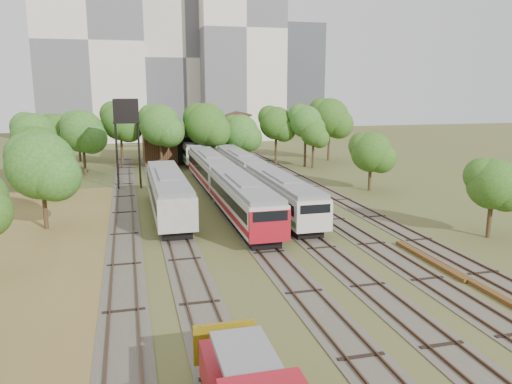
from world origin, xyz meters
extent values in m
plane|color=#475123|center=(0.00, 0.00, 0.00)|extent=(240.00, 240.00, 0.00)
cube|color=brown|center=(-18.00, 8.00, 0.02)|extent=(14.00, 60.00, 0.04)
cube|color=#4C473D|center=(-12.00, 25.00, 0.03)|extent=(2.60, 80.00, 0.06)
cube|color=#472D1E|center=(-12.72, 25.00, 0.12)|extent=(0.08, 80.00, 0.14)
cube|color=#472D1E|center=(-11.28, 25.00, 0.12)|extent=(0.08, 80.00, 0.14)
cube|color=#4C473D|center=(-8.00, 25.00, 0.03)|extent=(2.60, 80.00, 0.06)
cube|color=#472D1E|center=(-8.72, 25.00, 0.12)|extent=(0.08, 80.00, 0.14)
cube|color=#472D1E|center=(-7.28, 25.00, 0.12)|extent=(0.08, 80.00, 0.14)
cube|color=#4C473D|center=(-2.00, 25.00, 0.03)|extent=(2.60, 80.00, 0.06)
cube|color=#472D1E|center=(-2.72, 25.00, 0.12)|extent=(0.08, 80.00, 0.14)
cube|color=#472D1E|center=(-1.28, 25.00, 0.12)|extent=(0.08, 80.00, 0.14)
cube|color=#4C473D|center=(2.00, 25.00, 0.03)|extent=(2.60, 80.00, 0.06)
cube|color=#472D1E|center=(1.28, 25.00, 0.12)|extent=(0.08, 80.00, 0.14)
cube|color=#472D1E|center=(2.72, 25.00, 0.12)|extent=(0.08, 80.00, 0.14)
cube|color=#4C473D|center=(6.00, 25.00, 0.03)|extent=(2.60, 80.00, 0.06)
cube|color=#472D1E|center=(5.28, 25.00, 0.12)|extent=(0.08, 80.00, 0.14)
cube|color=#472D1E|center=(6.72, 25.00, 0.12)|extent=(0.08, 80.00, 0.14)
cube|color=#4C473D|center=(10.00, 25.00, 0.03)|extent=(2.60, 80.00, 0.06)
cube|color=#472D1E|center=(9.28, 25.00, 0.12)|extent=(0.08, 80.00, 0.14)
cube|color=#472D1E|center=(10.72, 25.00, 0.12)|extent=(0.08, 80.00, 0.14)
cube|color=black|center=(-2.00, 18.79, 0.41)|extent=(2.26, 15.64, 0.82)
cube|color=beige|center=(-2.00, 18.79, 2.11)|extent=(2.98, 17.00, 2.57)
cube|color=black|center=(-2.00, 18.79, 2.42)|extent=(3.04, 15.64, 0.87)
cube|color=slate|center=(-2.00, 18.79, 3.58)|extent=(2.74, 16.66, 0.37)
cube|color=maroon|center=(-2.00, 18.79, 1.39)|extent=(3.04, 16.66, 0.46)
cube|color=maroon|center=(-2.00, 10.34, 1.98)|extent=(3.02, 0.25, 2.31)
cube|color=black|center=(-2.00, 36.29, 0.41)|extent=(2.26, 15.64, 0.82)
cube|color=beige|center=(-2.00, 36.29, 2.11)|extent=(2.98, 17.00, 2.57)
cube|color=black|center=(-2.00, 36.29, 2.42)|extent=(3.04, 15.64, 0.87)
cube|color=slate|center=(-2.00, 36.29, 3.58)|extent=(2.74, 16.66, 0.37)
cube|color=maroon|center=(-2.00, 36.29, 1.39)|extent=(3.04, 16.66, 0.46)
cube|color=black|center=(2.00, 20.50, 0.39)|extent=(2.15, 15.64, 0.78)
cube|color=beige|center=(2.00, 20.50, 2.01)|extent=(2.84, 17.00, 2.45)
cube|color=black|center=(2.00, 20.50, 2.30)|extent=(2.90, 15.64, 0.83)
cube|color=slate|center=(2.00, 20.50, 3.41)|extent=(2.61, 16.66, 0.35)
cube|color=#1A6A2B|center=(2.00, 20.50, 1.32)|extent=(2.90, 16.66, 0.44)
cube|color=beige|center=(2.00, 12.05, 1.89)|extent=(2.88, 0.25, 2.20)
cube|color=black|center=(2.00, 38.00, 0.39)|extent=(2.15, 15.64, 0.78)
cube|color=beige|center=(2.00, 38.00, 2.01)|extent=(2.84, 17.00, 2.45)
cube|color=black|center=(2.00, 38.00, 2.30)|extent=(2.90, 15.64, 0.83)
cube|color=slate|center=(2.00, 38.00, 3.41)|extent=(2.61, 16.66, 0.35)
cube|color=#1A6A2B|center=(2.00, 38.00, 1.32)|extent=(2.90, 16.66, 0.44)
cube|color=black|center=(2.00, 55.50, 0.39)|extent=(2.15, 15.64, 0.78)
cube|color=beige|center=(2.00, 55.50, 2.01)|extent=(2.84, 17.00, 2.45)
cube|color=black|center=(2.00, 55.50, 2.30)|extent=(2.90, 15.64, 0.83)
cube|color=slate|center=(2.00, 55.50, 3.41)|extent=(2.61, 16.66, 0.35)
cube|color=#1A6A2B|center=(2.00, 55.50, 1.32)|extent=(2.90, 16.66, 0.44)
cube|color=black|center=(-2.00, 56.00, 0.39)|extent=(2.16, 14.72, 0.79)
cube|color=beige|center=(-2.00, 56.00, 2.01)|extent=(2.85, 16.00, 2.46)
cube|color=black|center=(-2.00, 56.00, 2.31)|extent=(2.91, 14.72, 0.83)
cube|color=slate|center=(-2.00, 56.00, 3.42)|extent=(2.62, 15.68, 0.35)
cube|color=#1A6A2B|center=(-2.00, 56.00, 1.33)|extent=(2.91, 15.68, 0.44)
cube|color=beige|center=(-2.00, 48.05, 1.89)|extent=(2.89, 0.25, 2.21)
cube|color=gold|center=(-8.00, -3.93, 1.48)|extent=(2.50, 0.20, 1.67)
cube|color=slate|center=(-8.00, -7.88, 3.06)|extent=(1.85, 3.60, 0.19)
cube|color=black|center=(-8.00, 23.15, 0.42)|extent=(2.30, 16.56, 0.84)
cube|color=gray|center=(-8.00, 23.15, 2.15)|extent=(3.03, 18.00, 2.62)
cube|color=black|center=(-8.00, 23.15, 2.46)|extent=(3.09, 16.56, 0.89)
cube|color=slate|center=(-8.00, 23.15, 3.64)|extent=(2.79, 17.64, 0.38)
cylinder|color=black|center=(-12.65, 36.79, 3.77)|extent=(0.19, 0.19, 7.54)
cylinder|color=black|center=(-10.10, 36.79, 3.77)|extent=(0.19, 0.19, 7.54)
cylinder|color=black|center=(-12.65, 39.34, 3.77)|extent=(0.19, 0.19, 7.54)
cylinder|color=black|center=(-10.10, 39.34, 3.77)|extent=(0.19, 0.19, 7.54)
cube|color=black|center=(-11.38, 38.07, 7.64)|extent=(2.97, 2.97, 0.20)
cube|color=black|center=(-11.38, 38.07, 9.01)|extent=(2.83, 2.83, 2.54)
cube|color=brown|center=(8.00, 6.00, 0.13)|extent=(0.53, 7.92, 0.26)
cube|color=brown|center=(8.20, 0.26, 0.12)|extent=(0.48, 7.65, 0.25)
cube|color=#371C14|center=(-1.00, 58.00, 2.75)|extent=(16.00, 11.00, 5.50)
cube|color=#371C14|center=(-5.00, 58.00, 6.10)|extent=(8.45, 11.55, 2.96)
cube|color=#371C14|center=(3.00, 58.00, 6.10)|extent=(8.45, 11.55, 2.96)
cube|color=black|center=(-1.00, 52.55, 2.20)|extent=(6.40, 0.15, 4.12)
cylinder|color=#382616|center=(-18.25, 21.00, 2.10)|extent=(0.36, 0.36, 4.20)
sphere|color=#1F5015|center=(-18.25, 21.00, 5.34)|extent=(5.53, 5.53, 5.53)
cylinder|color=#382616|center=(-20.46, 33.36, 2.03)|extent=(0.36, 0.36, 4.06)
sphere|color=#1F5015|center=(-20.46, 33.36, 5.16)|extent=(5.04, 5.04, 5.04)
cylinder|color=#382616|center=(-21.90, 40.55, 2.42)|extent=(0.36, 0.36, 4.84)
sphere|color=#1F5015|center=(-21.90, 40.55, 6.16)|extent=(5.04, 5.04, 5.04)
cylinder|color=#382616|center=(-20.91, 52.63, 2.12)|extent=(0.36, 0.36, 4.23)
sphere|color=#1F5015|center=(-20.91, 52.63, 5.39)|extent=(5.28, 5.28, 5.28)
cylinder|color=#382616|center=(-18.86, 61.59, 2.10)|extent=(0.36, 0.36, 4.19)
sphere|color=#1F5015|center=(-18.86, 61.59, 5.34)|extent=(5.06, 5.06, 5.06)
cylinder|color=#382616|center=(-17.14, 48.47, 2.27)|extent=(0.36, 0.36, 4.54)
sphere|color=#1F5015|center=(-17.14, 48.47, 5.78)|extent=(5.62, 5.62, 5.62)
cylinder|color=#382616|center=(-12.24, 52.76, 2.67)|extent=(0.36, 0.36, 5.34)
sphere|color=#1F5015|center=(-12.24, 52.76, 6.80)|extent=(5.43, 5.43, 5.43)
cylinder|color=#382616|center=(-6.83, 49.28, 2.52)|extent=(0.36, 0.36, 5.04)
sphere|color=#1F5015|center=(-6.83, 49.28, 6.41)|extent=(5.79, 5.79, 5.79)
cylinder|color=#382616|center=(-0.40, 49.17, 2.51)|extent=(0.36, 0.36, 5.02)
sphere|color=#1F5015|center=(-0.40, 49.17, 6.39)|extent=(6.08, 6.08, 6.08)
cylinder|color=#382616|center=(4.64, 49.08, 2.01)|extent=(0.36, 0.36, 4.02)
sphere|color=#1F5015|center=(4.64, 49.08, 5.11)|extent=(5.26, 5.26, 5.26)
cylinder|color=#382616|center=(10.33, 49.96, 2.48)|extent=(0.36, 0.36, 4.97)
sphere|color=#1F5015|center=(10.33, 49.96, 6.32)|extent=(4.93, 4.93, 4.93)
cylinder|color=#382616|center=(14.05, 47.33, 2.62)|extent=(0.36, 0.36, 5.23)
sphere|color=#1F5015|center=(14.05, 47.33, 6.66)|extent=(4.73, 4.73, 4.73)
cylinder|color=#382616|center=(19.94, 52.44, 2.69)|extent=(0.36, 0.36, 5.38)
sphere|color=#1F5015|center=(19.94, 52.44, 6.85)|extent=(6.16, 6.16, 6.16)
cylinder|color=#382616|center=(15.68, 9.80, 1.68)|extent=(0.36, 0.36, 3.36)
sphere|color=#1F5015|center=(15.68, 9.80, 4.28)|extent=(3.93, 3.93, 3.93)
cylinder|color=#382616|center=(15.15, 28.80, 1.75)|extent=(0.36, 0.36, 3.50)
sphere|color=#1F5015|center=(15.15, 28.80, 4.45)|extent=(4.58, 4.58, 4.58)
cylinder|color=#382616|center=(14.78, 45.92, 2.00)|extent=(0.36, 0.36, 4.00)
sphere|color=#1F5015|center=(14.78, 45.92, 5.09)|extent=(3.78, 3.78, 3.78)
cube|color=beige|center=(-18.00, 95.00, 21.00)|extent=(22.00, 16.00, 42.00)
cube|color=beige|center=(2.00, 100.00, 18.00)|extent=(20.00, 18.00, 36.00)
cube|color=beige|center=(14.00, 92.00, 24.00)|extent=(18.00, 16.00, 48.00)
cube|color=#3F4146|center=(34.00, 110.00, 14.00)|extent=(12.00, 12.00, 28.00)
camera|label=1|loc=(-11.36, -22.06, 11.52)|focal=35.00mm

